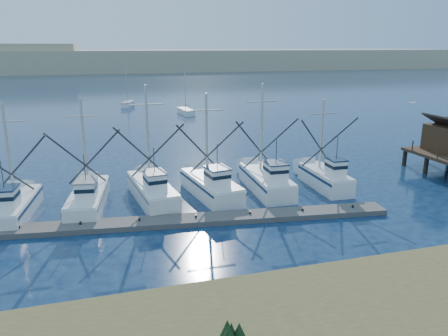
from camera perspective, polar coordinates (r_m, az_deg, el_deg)
The scene contains 7 objects.
ground at distance 28.67m, azimuth 11.37°, elevation -10.02°, with size 500.00×500.00×0.00m, color #0D1B3C.
floating_dock at distance 31.70m, azimuth -3.68°, elevation -6.77°, with size 28.65×1.91×0.38m, color #59544F.
dune_ridge at distance 233.16m, azimuth -13.58°, elevation 13.52°, with size 360.00×60.00×10.00m, color tan.
trawler_fleet at distance 35.94m, azimuth -5.32°, elevation -2.76°, with size 28.53×8.50×9.29m.
sailboat_near at distance 81.55m, azimuth -5.01°, elevation 7.35°, with size 2.30×6.15×8.10m.
sailboat_far at distance 93.97m, azimuth -12.44°, elevation 8.15°, with size 3.18×5.71×8.10m.
flying_gull at distance 41.13m, azimuth 23.21°, elevation 7.84°, with size 1.01×0.18×0.18m.
Camera 1 is at (-12.43, -22.71, 12.31)m, focal length 35.00 mm.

